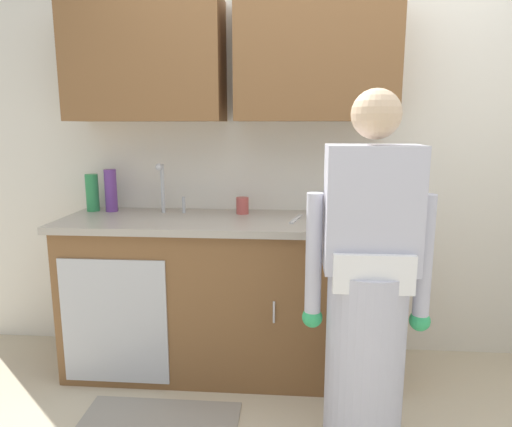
{
  "coord_description": "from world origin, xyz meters",
  "views": [
    {
      "loc": [
        -0.18,
        -1.91,
        1.48
      ],
      "look_at": [
        -0.37,
        0.55,
        1.0
      ],
      "focal_mm": 32.18,
      "sensor_mm": 36.0,
      "label": 1
    }
  ],
  "objects_px": {
    "cup_by_sink": "(242,206)",
    "sponge": "(370,223)",
    "bottle_water_short": "(92,193)",
    "sink": "(164,219)",
    "bottle_dish_liquid": "(370,198)",
    "bottle_cleaner_spray": "(111,190)",
    "knife_on_counter": "(296,219)",
    "person_at_sink": "(367,312)"
  },
  "relations": [
    {
      "from": "cup_by_sink",
      "to": "bottle_water_short",
      "type": "bearing_deg",
      "value": 178.68
    },
    {
      "from": "person_at_sink",
      "to": "cup_by_sink",
      "type": "height_order",
      "value": "person_at_sink"
    },
    {
      "from": "person_at_sink",
      "to": "bottle_water_short",
      "type": "bearing_deg",
      "value": 150.29
    },
    {
      "from": "person_at_sink",
      "to": "sponge",
      "type": "xyz_separation_m",
      "value": [
        0.1,
        0.58,
        0.26
      ]
    },
    {
      "from": "bottle_water_short",
      "to": "sponge",
      "type": "xyz_separation_m",
      "value": [
        1.68,
        -0.32,
        -0.1
      ]
    },
    {
      "from": "bottle_dish_liquid",
      "to": "sponge",
      "type": "distance_m",
      "value": 0.36
    },
    {
      "from": "bottle_dish_liquid",
      "to": "knife_on_counter",
      "type": "relative_size",
      "value": 0.85
    },
    {
      "from": "bottle_water_short",
      "to": "bottle_dish_liquid",
      "type": "height_order",
      "value": "bottle_water_short"
    },
    {
      "from": "cup_by_sink",
      "to": "sponge",
      "type": "distance_m",
      "value": 0.79
    },
    {
      "from": "sponge",
      "to": "bottle_water_short",
      "type": "bearing_deg",
      "value": 169.17
    },
    {
      "from": "bottle_cleaner_spray",
      "to": "sink",
      "type": "bearing_deg",
      "value": -22.88
    },
    {
      "from": "bottle_cleaner_spray",
      "to": "knife_on_counter",
      "type": "relative_size",
      "value": 1.11
    },
    {
      "from": "person_at_sink",
      "to": "knife_on_counter",
      "type": "xyz_separation_m",
      "value": [
        -0.3,
        0.74,
        0.25
      ]
    },
    {
      "from": "bottle_cleaner_spray",
      "to": "knife_on_counter",
      "type": "bearing_deg",
      "value": -8.18
    },
    {
      "from": "bottle_water_short",
      "to": "bottle_cleaner_spray",
      "type": "relative_size",
      "value": 0.88
    },
    {
      "from": "sink",
      "to": "cup_by_sink",
      "type": "xyz_separation_m",
      "value": [
        0.46,
        0.14,
        0.07
      ]
    },
    {
      "from": "bottle_dish_liquid",
      "to": "bottle_cleaner_spray",
      "type": "bearing_deg",
      "value": -179.06
    },
    {
      "from": "person_at_sink",
      "to": "bottle_cleaner_spray",
      "type": "bearing_deg",
      "value": 148.33
    },
    {
      "from": "sink",
      "to": "person_at_sink",
      "type": "relative_size",
      "value": 0.31
    },
    {
      "from": "sink",
      "to": "bottle_water_short",
      "type": "distance_m",
      "value": 0.54
    },
    {
      "from": "bottle_dish_liquid",
      "to": "cup_by_sink",
      "type": "height_order",
      "value": "bottle_dish_liquid"
    },
    {
      "from": "sponge",
      "to": "person_at_sink",
      "type": "bearing_deg",
      "value": -99.4
    },
    {
      "from": "sink",
      "to": "bottle_water_short",
      "type": "xyz_separation_m",
      "value": [
        -0.5,
        0.16,
        0.13
      ]
    },
    {
      "from": "sink",
      "to": "knife_on_counter",
      "type": "relative_size",
      "value": 2.08
    },
    {
      "from": "person_at_sink",
      "to": "cup_by_sink",
      "type": "bearing_deg",
      "value": 125.43
    },
    {
      "from": "bottle_water_short",
      "to": "sponge",
      "type": "height_order",
      "value": "bottle_water_short"
    },
    {
      "from": "bottle_cleaner_spray",
      "to": "knife_on_counter",
      "type": "xyz_separation_m",
      "value": [
        1.16,
        -0.17,
        -0.13
      ]
    },
    {
      "from": "sink",
      "to": "bottle_dish_liquid",
      "type": "relative_size",
      "value": 2.46
    },
    {
      "from": "bottle_water_short",
      "to": "bottle_dish_liquid",
      "type": "relative_size",
      "value": 1.15
    },
    {
      "from": "person_at_sink",
      "to": "knife_on_counter",
      "type": "bearing_deg",
      "value": 112.21
    },
    {
      "from": "knife_on_counter",
      "to": "bottle_cleaner_spray",
      "type": "bearing_deg",
      "value": 95.42
    },
    {
      "from": "bottle_dish_liquid",
      "to": "bottle_water_short",
      "type": "bearing_deg",
      "value": -179.2
    },
    {
      "from": "person_at_sink",
      "to": "cup_by_sink",
      "type": "relative_size",
      "value": 15.89
    },
    {
      "from": "bottle_water_short",
      "to": "knife_on_counter",
      "type": "bearing_deg",
      "value": -7.51
    },
    {
      "from": "sink",
      "to": "sponge",
      "type": "height_order",
      "value": "sink"
    },
    {
      "from": "bottle_water_short",
      "to": "knife_on_counter",
      "type": "relative_size",
      "value": 0.98
    },
    {
      "from": "bottle_water_short",
      "to": "cup_by_sink",
      "type": "distance_m",
      "value": 0.96
    },
    {
      "from": "bottle_water_short",
      "to": "sponge",
      "type": "relative_size",
      "value": 2.13
    },
    {
      "from": "sink",
      "to": "bottle_dish_liquid",
      "type": "height_order",
      "value": "sink"
    },
    {
      "from": "sink",
      "to": "bottle_dish_liquid",
      "type": "bearing_deg",
      "value": 8.54
    },
    {
      "from": "knife_on_counter",
      "to": "bottle_water_short",
      "type": "bearing_deg",
      "value": 96.09
    },
    {
      "from": "person_at_sink",
      "to": "bottle_water_short",
      "type": "xyz_separation_m",
      "value": [
        -1.59,
        0.91,
        0.37
      ]
    }
  ]
}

